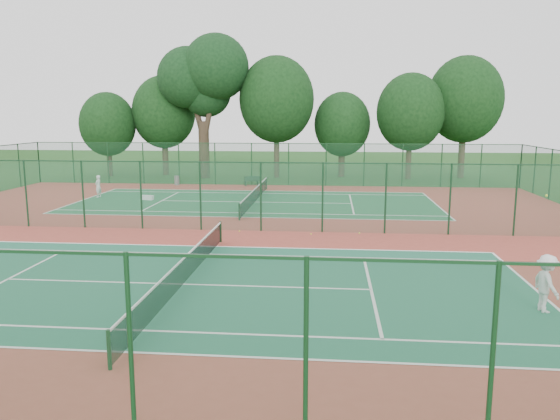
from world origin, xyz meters
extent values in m
plane|color=#214F18|center=(0.00, 0.00, 0.00)|extent=(120.00, 120.00, 0.00)
cube|color=brown|center=(0.00, 0.00, 0.01)|extent=(40.00, 36.00, 0.01)
cube|color=#1D5C42|center=(0.00, -9.00, 0.01)|extent=(23.77, 10.97, 0.01)
cube|color=#1C5A32|center=(0.00, 9.00, 0.01)|extent=(23.77, 10.97, 0.01)
cube|color=#184A2B|center=(0.00, 18.00, 1.75)|extent=(40.00, 0.02, 3.50)
cube|color=#163C1E|center=(0.00, 18.00, 3.46)|extent=(40.00, 0.05, 0.05)
cube|color=#164329|center=(0.00, -18.00, 1.75)|extent=(40.00, 0.02, 3.50)
cube|color=#163D21|center=(0.00, -18.00, 3.46)|extent=(40.00, 0.05, 0.05)
cube|color=#1C5438|center=(0.00, 0.00, 1.75)|extent=(40.00, 0.02, 3.50)
cube|color=#14371F|center=(0.00, 0.00, 3.46)|extent=(40.00, 0.05, 0.05)
cylinder|color=#133419|center=(0.00, -15.40, 0.49)|extent=(0.10, 0.10, 0.97)
cylinder|color=#133419|center=(0.00, -2.60, 0.49)|extent=(0.10, 0.10, 0.97)
cube|color=black|center=(0.00, -9.00, 0.48)|extent=(0.02, 12.80, 0.85)
cube|color=white|center=(0.00, -9.00, 0.92)|extent=(0.04, 12.80, 0.06)
cylinder|color=#12331B|center=(0.00, 2.60, 0.49)|extent=(0.10, 0.10, 0.97)
cylinder|color=#12331B|center=(0.00, 15.40, 0.49)|extent=(0.10, 0.10, 0.97)
cube|color=black|center=(0.00, 9.00, 0.48)|extent=(0.02, 12.80, 0.85)
cube|color=white|center=(0.00, 9.00, 0.92)|extent=(0.04, 12.80, 0.06)
imported|color=silver|center=(11.38, -10.60, 0.89)|extent=(0.85, 1.22, 1.74)
imported|color=white|center=(-11.36, 10.16, 0.80)|extent=(0.46, 0.62, 1.56)
cylinder|color=gray|center=(-7.74, 17.38, 0.39)|extent=(0.54, 0.54, 0.77)
cube|color=#12341D|center=(-1.95, 17.23, 0.21)|extent=(0.20, 0.35, 0.39)
cube|color=#12341D|center=(-0.99, 17.65, 0.21)|extent=(0.20, 0.35, 0.39)
cube|color=#12341D|center=(-1.47, 17.44, 0.42)|extent=(1.35, 0.85, 0.04)
cube|color=#12341D|center=(-1.40, 17.28, 0.62)|extent=(1.22, 0.56, 0.39)
cube|color=silver|center=(-7.53, 9.30, 0.17)|extent=(0.88, 0.46, 0.32)
sphere|color=#D6F138|center=(4.09, -0.66, 0.04)|extent=(0.07, 0.07, 0.07)
sphere|color=#CBF038|center=(6.45, -0.27, 0.05)|extent=(0.07, 0.07, 0.07)
sphere|color=yellow|center=(0.49, -0.35, 0.04)|extent=(0.07, 0.07, 0.07)
cylinder|color=#34281C|center=(-6.62, 22.69, 2.60)|extent=(0.95, 0.95, 5.20)
cylinder|color=#34281C|center=(-7.40, 22.95, 6.50)|extent=(1.76, 0.52, 5.17)
cylinder|color=#34281C|center=(-5.84, 22.51, 6.76)|extent=(1.64, 0.49, 5.61)
sphere|color=black|center=(-8.00, 22.95, 9.09)|extent=(5.54, 5.54, 5.54)
sphere|color=black|center=(-5.32, 22.51, 9.96)|extent=(5.89, 5.89, 5.89)
sphere|color=black|center=(-6.45, 23.38, 7.80)|extent=(4.50, 4.50, 4.50)
camera|label=1|loc=(4.98, -26.71, 5.80)|focal=35.00mm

